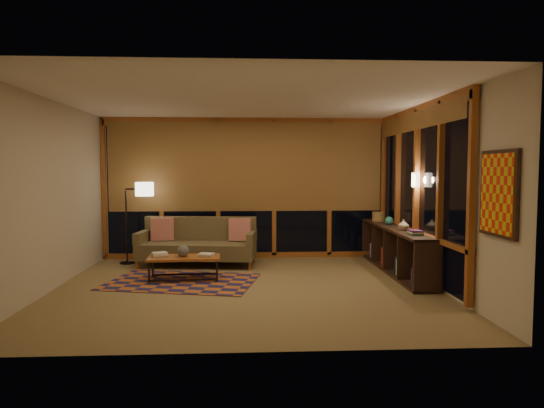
{
  "coord_description": "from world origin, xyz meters",
  "views": [
    {
      "loc": [
        0.0,
        -6.92,
        1.7
      ],
      "look_at": [
        0.39,
        0.43,
        1.19
      ],
      "focal_mm": 32.0,
      "sensor_mm": 36.0,
      "label": 1
    }
  ],
  "objects_px": {
    "coffee_table": "(184,268)",
    "floor_lamp": "(126,223)",
    "sofa": "(197,242)",
    "bookshelf": "(395,249)"
  },
  "relations": [
    {
      "from": "coffee_table",
      "to": "floor_lamp",
      "type": "distance_m",
      "value": 1.94
    },
    {
      "from": "sofa",
      "to": "floor_lamp",
      "type": "xyz_separation_m",
      "value": [
        -1.3,
        0.27,
        0.33
      ]
    },
    {
      "from": "bookshelf",
      "to": "sofa",
      "type": "bearing_deg",
      "value": 168.49
    },
    {
      "from": "sofa",
      "to": "floor_lamp",
      "type": "relative_size",
      "value": 1.37
    },
    {
      "from": "floor_lamp",
      "to": "coffee_table",
      "type": "bearing_deg",
      "value": -43.82
    },
    {
      "from": "sofa",
      "to": "floor_lamp",
      "type": "height_order",
      "value": "floor_lamp"
    },
    {
      "from": "sofa",
      "to": "coffee_table",
      "type": "distance_m",
      "value": 1.16
    },
    {
      "from": "sofa",
      "to": "floor_lamp",
      "type": "distance_m",
      "value": 1.37
    },
    {
      "from": "coffee_table",
      "to": "floor_lamp",
      "type": "relative_size",
      "value": 0.74
    },
    {
      "from": "floor_lamp",
      "to": "bookshelf",
      "type": "bearing_deg",
      "value": -6.27
    }
  ]
}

